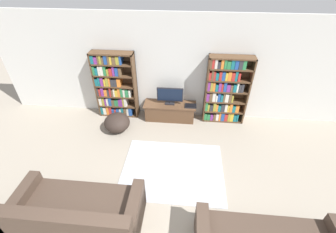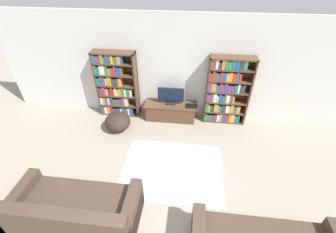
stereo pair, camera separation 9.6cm
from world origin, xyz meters
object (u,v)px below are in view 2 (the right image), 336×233
Objects in this scene: tv_stand at (171,111)px; beanbag_ottoman at (118,122)px; couch_left_sectional at (75,214)px; bookshelf_left at (116,85)px; television at (171,96)px; laptop at (191,106)px; bookshelf_right at (226,91)px.

tv_stand is 1.38m from beanbag_ottoman.
tv_stand is 0.68× the size of couch_left_sectional.
bookshelf_left is at bearing 175.94° from tv_stand.
couch_left_sectional is 3.14× the size of beanbag_ottoman.
bookshelf_left reaches higher than television.
laptop is (0.53, -0.06, 0.24)m from tv_stand.
bookshelf_right is 1.30× the size of tv_stand.
tv_stand is at bearing 173.80° from laptop.
couch_left_sectional reaches higher than tv_stand.
beanbag_ottoman is at bearing -154.55° from tv_stand.
bookshelf_right reaches higher than couch_left_sectional.
tv_stand is 2.13× the size of beanbag_ottoman.
couch_left_sectional is at bearing -119.69° from laptop.
couch_left_sectional is at bearing -110.96° from television.
bookshelf_right is 0.88× the size of couch_left_sectional.
bookshelf_right reaches higher than tv_stand.
bookshelf_right is at bearing 51.44° from couch_left_sectional.
tv_stand is 2.02× the size of television.
laptop is at bearing -8.60° from television.
tv_stand is 0.58m from laptop.
tv_stand is (-1.34, -0.10, -0.64)m from bookshelf_right.
laptop reaches higher than beanbag_ottoman.
television is 3.32m from couch_left_sectional.
bookshelf_left is at bearing 94.62° from couch_left_sectional.
bookshelf_right is at bearing 11.10° from laptop.
bookshelf_left is 2.63× the size of television.
television is 0.58m from laptop.
bookshelf_left is 0.88× the size of couch_left_sectional.
couch_left_sectional is at bearing -128.56° from bookshelf_right.
bookshelf_right is at bearing 3.35° from television.
bookshelf_left is at bearing 179.98° from bookshelf_right.
bookshelf_left is 0.96m from beanbag_ottoman.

